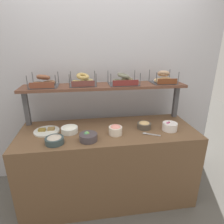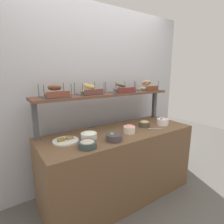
{
  "view_description": "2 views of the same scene",
  "coord_description": "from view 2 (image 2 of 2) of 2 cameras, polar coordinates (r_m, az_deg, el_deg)",
  "views": [
    {
      "loc": [
        -0.23,
        -1.81,
        1.72
      ],
      "look_at": [
        0.05,
        0.08,
        1.02
      ],
      "focal_mm": 30.34,
      "sensor_mm": 36.0,
      "label": 1
    },
    {
      "loc": [
        -1.21,
        -1.63,
        1.53
      ],
      "look_at": [
        -0.06,
        0.06,
        1.08
      ],
      "focal_mm": 28.65,
      "sensor_mm": 36.0,
      "label": 2
    }
  ],
  "objects": [
    {
      "name": "ground_plane",
      "position": [
        2.54,
        2.19,
        -24.71
      ],
      "size": [
        8.0,
        8.0,
        0.0
      ],
      "primitive_type": "plane",
      "color": "#595651"
    },
    {
      "name": "back_wall",
      "position": [
        2.51,
        -5.05,
        4.77
      ],
      "size": [
        3.06,
        0.06,
        2.4
      ],
      "primitive_type": "cube",
      "color": "#B7B6BD",
      "rests_on": "ground_plane"
    },
    {
      "name": "deli_counter",
      "position": [
        2.31,
        2.28,
        -16.27
      ],
      "size": [
        1.86,
        0.7,
        0.85
      ],
      "primitive_type": "cube",
      "color": "brown",
      "rests_on": "ground_plane"
    },
    {
      "name": "shelf_riser_left",
      "position": [
        1.98,
        -23.29,
        -2.68
      ],
      "size": [
        0.05,
        0.05,
        0.4
      ],
      "primitive_type": "cube",
      "color": "#4C4C51",
      "rests_on": "deli_counter"
    },
    {
      "name": "shelf_riser_right",
      "position": [
        2.85,
        13.34,
        2.35
      ],
      "size": [
        0.05,
        0.05,
        0.4
      ],
      "primitive_type": "cube",
      "color": "#4C4C51",
      "rests_on": "deli_counter"
    },
    {
      "name": "upper_shelf",
      "position": [
        2.26,
        -1.61,
        5.63
      ],
      "size": [
        1.82,
        0.32,
        0.03
      ],
      "primitive_type": "cube",
      "color": "brown",
      "rests_on": "shelf_riser_left"
    },
    {
      "name": "bowl_cream_cheese",
      "position": [
        1.92,
        -7.35,
        -7.31
      ],
      "size": [
        0.17,
        0.17,
        0.07
      ],
      "color": "white",
      "rests_on": "deli_counter"
    },
    {
      "name": "bowl_beet_salad",
      "position": [
        2.48,
        15.82,
        -3.01
      ],
      "size": [
        0.15,
        0.15,
        0.09
      ],
      "color": "white",
      "rests_on": "deli_counter"
    },
    {
      "name": "bowl_veggie_mix",
      "position": [
        1.85,
        0.58,
        -7.97
      ],
      "size": [
        0.17,
        0.17,
        0.08
      ],
      "color": "#473F43",
      "rests_on": "deli_counter"
    },
    {
      "name": "bowl_lox_spread",
      "position": [
        2.07,
        5.51,
        -5.39
      ],
      "size": [
        0.14,
        0.14,
        0.1
      ],
      "color": "#EFE3CF",
      "rests_on": "deli_counter"
    },
    {
      "name": "bowl_tuna_salad",
      "position": [
        1.7,
        -7.87,
        -10.06
      ],
      "size": [
        0.17,
        0.17,
        0.07
      ],
      "color": "#364749",
      "rests_on": "deli_counter"
    },
    {
      "name": "bowl_hummus",
      "position": [
        2.35,
        10.29,
        -3.64
      ],
      "size": [
        0.15,
        0.15,
        0.08
      ],
      "color": "#4E473B",
      "rests_on": "deli_counter"
    },
    {
      "name": "serving_plate_white",
      "position": [
        1.89,
        -14.58,
        -8.8
      ],
      "size": [
        0.26,
        0.26,
        0.04
      ],
      "color": "white",
      "rests_on": "deli_counter"
    },
    {
      "name": "serving_spoon_near_plate",
      "position": [
        2.26,
        12.93,
        -5.26
      ],
      "size": [
        0.17,
        0.09,
        0.01
      ],
      "color": "#B7B7BC",
      "rests_on": "deli_counter"
    },
    {
      "name": "bagel_basket_cinnamon_raisin",
      "position": [
        1.98,
        -17.79,
        5.86
      ],
      "size": [
        0.28,
        0.25,
        0.14
      ],
      "color": "#4C4C51",
      "rests_on": "upper_shelf"
    },
    {
      "name": "bagel_basket_sesame",
      "position": [
        2.15,
        -7.31,
        6.86
      ],
      "size": [
        0.29,
        0.26,
        0.14
      ],
      "color": "#4C4C51",
      "rests_on": "upper_shelf"
    },
    {
      "name": "bagel_basket_poppy",
      "position": [
        2.37,
        2.79,
        7.4
      ],
      "size": [
        0.33,
        0.25,
        0.14
      ],
      "color": "#4C4C51",
      "rests_on": "upper_shelf"
    },
    {
      "name": "bagel_basket_plain",
      "position": [
        2.68,
        10.84,
        7.83
      ],
      "size": [
        0.27,
        0.26,
        0.15
      ],
      "color": "#4C4C51",
      "rests_on": "upper_shelf"
    }
  ]
}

